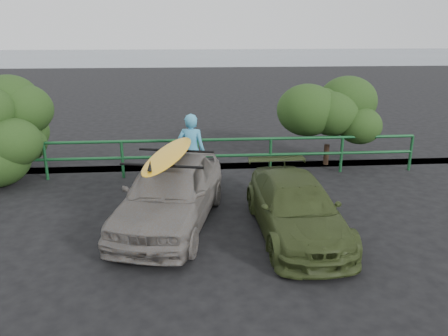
# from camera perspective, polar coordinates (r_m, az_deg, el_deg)

# --- Properties ---
(ground) EXTENTS (80.00, 80.00, 0.00)m
(ground) POSITION_cam_1_polar(r_m,az_deg,el_deg) (7.46, -10.41, -13.58)
(ground) COLOR black
(ocean) EXTENTS (200.00, 200.00, 0.00)m
(ocean) POSITION_cam_1_polar(r_m,az_deg,el_deg) (66.46, -5.53, 14.38)
(ocean) COLOR slate
(ocean) RESTS_ON ground
(guardrail) EXTENTS (14.00, 0.08, 1.04)m
(guardrail) POSITION_cam_1_polar(r_m,az_deg,el_deg) (11.85, -8.34, 1.28)
(guardrail) COLOR #154A24
(guardrail) RESTS_ON ground
(shrub_right) EXTENTS (3.20, 2.40, 2.36)m
(shrub_right) POSITION_cam_1_polar(r_m,az_deg,el_deg) (12.85, 14.60, 5.21)
(shrub_right) COLOR #244117
(shrub_right) RESTS_ON ground
(sedan) EXTENTS (2.57, 4.35, 1.39)m
(sedan) POSITION_cam_1_polar(r_m,az_deg,el_deg) (8.89, -7.00, -3.12)
(sedan) COLOR slate
(sedan) RESTS_ON ground
(olive_vehicle) EXTENTS (1.61, 3.77, 1.08)m
(olive_vehicle) POSITION_cam_1_polar(r_m,az_deg,el_deg) (8.59, 9.34, -5.11)
(olive_vehicle) COLOR #323E1B
(olive_vehicle) RESTS_ON ground
(man) EXTENTS (0.77, 0.60, 1.88)m
(man) POSITION_cam_1_polar(r_m,az_deg,el_deg) (10.90, -4.28, 2.24)
(man) COLOR #419AC4
(man) RESTS_ON ground
(roof_rack) EXTENTS (1.82, 1.47, 0.05)m
(roof_rack) POSITION_cam_1_polar(r_m,az_deg,el_deg) (8.67, -7.18, 1.34)
(roof_rack) COLOR black
(roof_rack) RESTS_ON sedan
(surfboard) EXTENTS (1.25, 2.90, 0.08)m
(surfboard) POSITION_cam_1_polar(r_m,az_deg,el_deg) (8.65, -7.19, 1.78)
(surfboard) COLOR gold
(surfboard) RESTS_ON roof_rack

